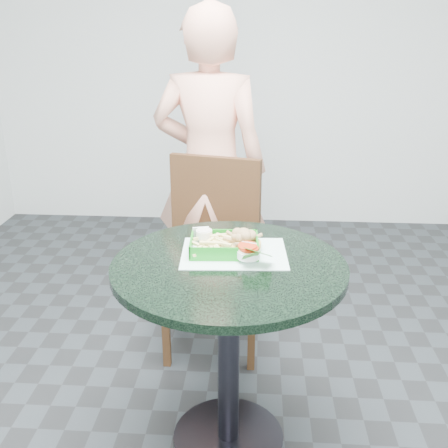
# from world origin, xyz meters

# --- Properties ---
(floor) EXTENTS (4.00, 5.00, 0.02)m
(floor) POSITION_xyz_m (0.00, 0.00, 0.00)
(floor) COLOR #303335
(floor) RESTS_ON ground
(wall_back) EXTENTS (4.00, 0.04, 2.80)m
(wall_back) POSITION_xyz_m (0.00, 2.50, 1.40)
(wall_back) COLOR silver
(wall_back) RESTS_ON ground
(cafe_table) EXTENTS (0.81, 0.81, 0.75)m
(cafe_table) POSITION_xyz_m (0.00, 0.00, 0.58)
(cafe_table) COLOR black
(cafe_table) RESTS_ON floor
(dining_chair) EXTENTS (0.47, 0.47, 0.93)m
(dining_chair) POSITION_xyz_m (-0.12, 0.76, 0.53)
(dining_chair) COLOR #512E19
(dining_chair) RESTS_ON floor
(diner_person) EXTENTS (0.71, 0.51, 1.81)m
(diner_person) POSITION_xyz_m (-0.16, 1.02, 0.90)
(diner_person) COLOR #F2A78B
(diner_person) RESTS_ON floor
(placemat) EXTENTS (0.39, 0.30, 0.00)m
(placemat) POSITION_xyz_m (0.01, 0.08, 0.75)
(placemat) COLOR silver
(placemat) RESTS_ON cafe_table
(food_basket) EXTENTS (0.24, 0.18, 0.05)m
(food_basket) POSITION_xyz_m (-0.02, 0.09, 0.77)
(food_basket) COLOR #0E7C15
(food_basket) RESTS_ON placemat
(crab_sandwich) EXTENTS (0.13, 0.13, 0.07)m
(crab_sandwich) POSITION_xyz_m (0.05, 0.10, 0.80)
(crab_sandwich) COLOR #BB9347
(crab_sandwich) RESTS_ON food_basket
(fries_pile) EXTENTS (0.14, 0.15, 0.05)m
(fries_pile) POSITION_xyz_m (-0.06, 0.09, 0.79)
(fries_pile) COLOR #E9D278
(fries_pile) RESTS_ON food_basket
(sauce_ramekin) EXTENTS (0.06, 0.06, 0.03)m
(sauce_ramekin) POSITION_xyz_m (-0.10, 0.14, 0.80)
(sauce_ramekin) COLOR white
(sauce_ramekin) RESTS_ON food_basket
(garnish_cup) EXTENTS (0.12, 0.11, 0.05)m
(garnish_cup) POSITION_xyz_m (0.07, -0.00, 0.79)
(garnish_cup) COLOR silver
(garnish_cup) RESTS_ON food_basket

